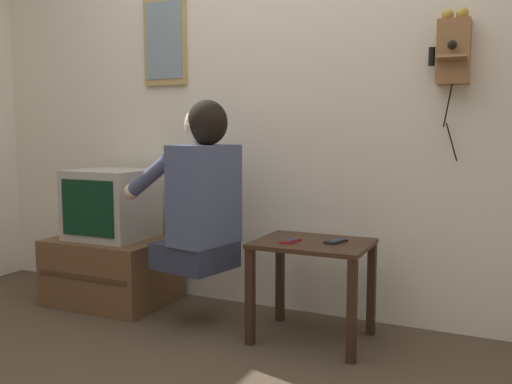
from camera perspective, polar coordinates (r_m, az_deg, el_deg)
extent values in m
plane|color=#4C3D2D|center=(2.43, -7.66, -19.05)|extent=(14.00, 14.00, 0.00)
cube|color=silver|center=(3.16, 2.72, 10.61)|extent=(6.80, 0.05, 2.55)
cube|color=#382316|center=(2.70, 6.00, -5.42)|extent=(0.56, 0.43, 0.02)
cube|color=black|center=(2.69, -0.62, -10.98)|extent=(0.04, 0.04, 0.48)
cube|color=black|center=(2.52, 10.06, -12.26)|extent=(0.04, 0.04, 0.48)
cube|color=black|center=(3.02, 2.55, -9.02)|extent=(0.04, 0.04, 0.48)
cube|color=black|center=(2.87, 12.06, -9.96)|extent=(0.04, 0.04, 0.48)
cube|color=#2D3347|center=(2.94, -6.42, -6.60)|extent=(0.42, 0.41, 0.14)
cube|color=#4C567A|center=(2.84, -5.45, -0.30)|extent=(0.29, 0.40, 0.52)
sphere|color=beige|center=(2.82, -5.52, 7.03)|extent=(0.20, 0.20, 0.20)
ellipsoid|color=black|center=(2.80, -5.14, 7.29)|extent=(0.24, 0.25, 0.23)
cylinder|color=#4C567A|center=(2.90, -11.17, 1.60)|extent=(0.33, 0.14, 0.24)
cylinder|color=#4C567A|center=(3.11, -7.00, 1.98)|extent=(0.33, 0.14, 0.24)
sphere|color=beige|center=(3.02, -12.94, 0.04)|extent=(0.09, 0.09, 0.09)
sphere|color=beige|center=(3.22, -8.80, 0.51)|extent=(0.09, 0.09, 0.09)
cube|color=brown|center=(3.47, -14.93, -7.93)|extent=(0.70, 0.52, 0.40)
cube|color=#432E1C|center=(3.27, -17.93, -8.52)|extent=(0.63, 0.01, 0.02)
cube|color=#ADA89E|center=(3.40, -14.95, -1.22)|extent=(0.45, 0.41, 0.42)
cube|color=black|center=(3.24, -17.34, -1.65)|extent=(0.37, 0.01, 0.33)
cube|color=olive|center=(2.87, 20.09, 13.66)|extent=(0.15, 0.11, 0.31)
cube|color=olive|center=(2.78, 19.90, 13.12)|extent=(0.14, 0.07, 0.03)
sphere|color=#B79338|center=(2.89, 19.50, 17.18)|extent=(0.06, 0.06, 0.06)
sphere|color=#B79338|center=(2.89, 20.91, 17.15)|extent=(0.06, 0.06, 0.06)
cone|color=black|center=(2.77, 19.91, 14.43)|extent=(0.04, 0.05, 0.04)
cylinder|color=black|center=(2.88, 18.02, 13.40)|extent=(0.03, 0.03, 0.09)
cylinder|color=black|center=(2.83, 19.55, 8.63)|extent=(0.04, 0.04, 0.22)
cylinder|color=black|center=(2.83, 19.89, 4.97)|extent=(0.07, 0.06, 0.19)
cube|color=tan|center=(3.53, -9.55, 15.43)|extent=(0.31, 0.02, 0.54)
cube|color=gray|center=(3.52, -9.68, 15.46)|extent=(0.26, 0.01, 0.47)
cube|color=maroon|center=(2.68, 3.66, -5.13)|extent=(0.08, 0.13, 0.01)
cube|color=black|center=(2.68, 3.66, -4.99)|extent=(0.07, 0.10, 0.00)
cube|color=black|center=(2.68, 8.41, -5.17)|extent=(0.10, 0.14, 0.01)
cube|color=black|center=(2.68, 8.41, -5.03)|extent=(0.08, 0.11, 0.00)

